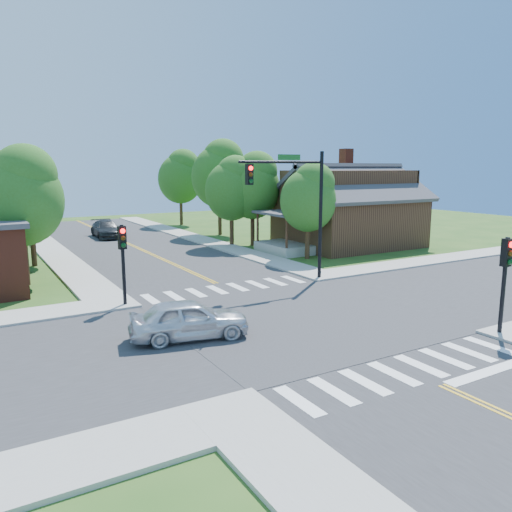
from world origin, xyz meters
TOP-DOWN VIEW (x-y plane):
  - ground at (0.00, 0.00)m, footprint 100.00×100.00m
  - road_ns at (0.00, 0.00)m, footprint 10.00×90.00m
  - road_ew at (0.00, 0.00)m, footprint 90.00×10.00m
  - intersection_patch at (0.00, 0.00)m, footprint 10.20×10.20m
  - sidewalk_ne at (15.82, 15.82)m, footprint 40.00×40.00m
  - crosswalk_north at (0.00, 6.20)m, footprint 8.85×2.00m
  - crosswalk_south at (0.00, -6.20)m, footprint 8.85×2.00m
  - centerline at (0.00, 0.00)m, footprint 0.30×90.00m
  - stop_bar at (2.50, -7.60)m, footprint 4.60×0.45m
  - signal_mast_ne at (3.91, 5.59)m, footprint 5.30×0.42m
  - signal_pole_se at (5.60, -5.62)m, footprint 0.34×0.42m
  - signal_pole_nw at (-5.60, 5.58)m, footprint 0.34×0.42m
  - house_ne at (15.11, 14.23)m, footprint 13.05×8.80m
  - tree_e_a at (9.00, 11.22)m, footprint 3.93×3.73m
  - tree_e_b at (8.71, 18.36)m, footprint 4.48×4.26m
  - tree_e_c at (9.27, 25.46)m, footprint 5.25×4.99m
  - tree_e_d at (9.26, 35.03)m, footprint 4.87×4.63m
  - tree_w_a at (-8.89, 12.55)m, footprint 4.45×4.23m
  - tree_w_b at (-8.70, 19.99)m, footprint 4.41×4.19m
  - tree_house at (7.11, 18.98)m, footprint 4.29×4.07m
  - tree_bldg at (-7.85, 18.08)m, footprint 3.70×3.52m
  - car_silver at (-4.78, 0.02)m, footprint 3.65×5.16m
  - car_dgrey at (-0.58, 28.94)m, footprint 2.49×5.34m

SIDE VIEW (x-z plane):
  - ground at x=0.00m, z-range 0.00..0.00m
  - intersection_patch at x=0.00m, z-range -0.03..0.03m
  - stop_bar at x=2.50m, z-range -0.05..0.05m
  - road_ns at x=0.00m, z-range 0.00..0.04m
  - road_ew at x=0.00m, z-range 0.01..0.04m
  - crosswalk_north at x=0.00m, z-range 0.04..0.05m
  - crosswalk_south at x=0.00m, z-range 0.04..0.05m
  - centerline at x=0.00m, z-range 0.04..0.05m
  - sidewalk_ne at x=15.82m, z-range 0.00..0.14m
  - car_silver at x=-4.78m, z-range 0.00..1.50m
  - car_dgrey at x=-0.58m, z-range 0.00..1.51m
  - signal_pole_se at x=5.60m, z-range 0.76..4.56m
  - signal_pole_nw at x=-5.60m, z-range 0.76..4.56m
  - house_ne at x=15.11m, z-range -0.23..6.88m
  - tree_bldg at x=-7.85m, z-range 0.97..7.27m
  - tree_e_a at x=9.00m, z-range 1.03..7.72m
  - tree_house at x=7.11m, z-range 1.13..8.41m
  - signal_mast_ne at x=3.91m, z-range 1.25..8.45m
  - tree_w_b at x=-8.70m, z-range 1.16..8.66m
  - tree_w_a at x=-8.89m, z-range 1.17..8.75m
  - tree_e_b at x=8.71m, z-range 1.18..8.80m
  - tree_e_d at x=9.26m, z-range 1.29..9.57m
  - tree_e_c at x=9.27m, z-range 1.39..10.31m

